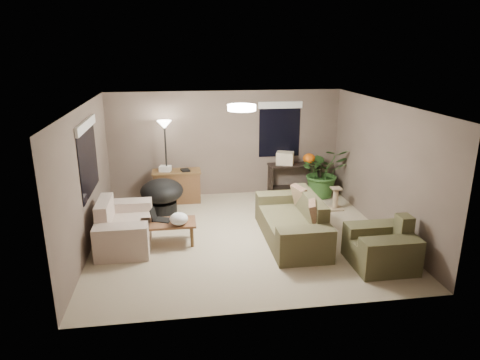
{
  "coord_description": "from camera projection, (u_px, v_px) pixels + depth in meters",
  "views": [
    {
      "loc": [
        -1.13,
        -7.44,
        3.45
      ],
      "look_at": [
        0.0,
        0.2,
        1.05
      ],
      "focal_mm": 32.0,
      "sensor_mm": 36.0,
      "label": 1
    }
  ],
  "objects": [
    {
      "name": "ceiling_fixture",
      "position": [
        242.0,
        108.0,
        7.48
      ],
      "size": [
        0.5,
        0.5,
        0.1
      ],
      "primitive_type": "cylinder",
      "color": "white",
      "rests_on": "room_shell"
    },
    {
      "name": "main_sofa",
      "position": [
        293.0,
        224.0,
        7.98
      ],
      "size": [
        0.95,
        2.2,
        0.85
      ],
      "color": "brown",
      "rests_on": "ground"
    },
    {
      "name": "houseplant",
      "position": [
        323.0,
        177.0,
        10.23
      ],
      "size": [
        1.1,
        1.22,
        0.95
      ],
      "primitive_type": "imported",
      "color": "#2D5923",
      "rests_on": "ground"
    },
    {
      "name": "plastic_bag",
      "position": [
        179.0,
        219.0,
        7.6
      ],
      "size": [
        0.37,
        0.35,
        0.23
      ],
      "primitive_type": "ellipsoid",
      "rotation": [
        0.0,
        0.0,
        0.19
      ],
      "color": "white",
      "rests_on": "coffee_table"
    },
    {
      "name": "throw_pillows",
      "position": [
        307.0,
        206.0,
        7.91
      ],
      "size": [
        0.35,
        1.39,
        0.47
      ],
      "color": "#8C7251",
      "rests_on": "main_sofa"
    },
    {
      "name": "window_back",
      "position": [
        280.0,
        120.0,
        10.2
      ],
      "size": [
        1.06,
        0.05,
        1.33
      ],
      "color": "black",
      "rests_on": "room_shell"
    },
    {
      "name": "cardboard_box",
      "position": [
        285.0,
        158.0,
        10.28
      ],
      "size": [
        0.48,
        0.42,
        0.3
      ],
      "primitive_type": "cube",
      "rotation": [
        0.0,
        0.0,
        -0.36
      ],
      "color": "beige",
      "rests_on": "console_table"
    },
    {
      "name": "laptop",
      "position": [
        159.0,
        217.0,
        7.8
      ],
      "size": [
        0.42,
        0.34,
        0.24
      ],
      "color": "black",
      "rests_on": "coffee_table"
    },
    {
      "name": "window_left",
      "position": [
        87.0,
        146.0,
        7.58
      ],
      "size": [
        0.05,
        1.56,
        1.33
      ],
      "color": "black",
      "rests_on": "room_shell"
    },
    {
      "name": "room_shell",
      "position": [
        242.0,
        173.0,
        7.84
      ],
      "size": [
        5.5,
        5.5,
        5.5
      ],
      "color": "tan",
      "rests_on": "ground"
    },
    {
      "name": "pumpkin",
      "position": [
        309.0,
        158.0,
        10.37
      ],
      "size": [
        0.38,
        0.38,
        0.24
      ],
      "primitive_type": "ellipsoid",
      "rotation": [
        0.0,
        0.0,
        0.37
      ],
      "color": "orange",
      "rests_on": "console_table"
    },
    {
      "name": "cat_scratching_post",
      "position": [
        335.0,
        200.0,
        9.48
      ],
      "size": [
        0.32,
        0.32,
        0.5
      ],
      "color": "tan",
      "rests_on": "ground"
    },
    {
      "name": "armchair",
      "position": [
        382.0,
        248.0,
        7.01
      ],
      "size": [
        0.95,
        1.0,
        0.85
      ],
      "color": "#4E4B2E",
      "rests_on": "ground"
    },
    {
      "name": "console_table",
      "position": [
        294.0,
        176.0,
        10.45
      ],
      "size": [
        1.3,
        0.4,
        0.75
      ],
      "color": "black",
      "rests_on": "ground"
    },
    {
      "name": "papasan_chair",
      "position": [
        162.0,
        195.0,
        9.05
      ],
      "size": [
        1.19,
        1.19,
        0.8
      ],
      "color": "black",
      "rests_on": "ground"
    },
    {
      "name": "loveseat",
      "position": [
        123.0,
        228.0,
        7.8
      ],
      "size": [
        0.9,
        1.6,
        0.85
      ],
      "color": "beige",
      "rests_on": "ground"
    },
    {
      "name": "coffee_table",
      "position": [
        168.0,
        225.0,
        7.77
      ],
      "size": [
        1.0,
        0.55,
        0.42
      ],
      "color": "brown",
      "rests_on": "ground"
    },
    {
      "name": "floor_lamp",
      "position": [
        165.0,
        135.0,
        9.49
      ],
      "size": [
        0.32,
        0.32,
        1.91
      ],
      "color": "black",
      "rests_on": "ground"
    },
    {
      "name": "desk",
      "position": [
        177.0,
        186.0,
        9.89
      ],
      "size": [
        1.1,
        0.5,
        0.75
      ],
      "color": "brown",
      "rests_on": "ground"
    },
    {
      "name": "desk_papers",
      "position": [
        169.0,
        169.0,
        9.74
      ],
      "size": [
        0.71,
        0.31,
        0.12
      ],
      "color": "silver",
      "rests_on": "desk"
    }
  ]
}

